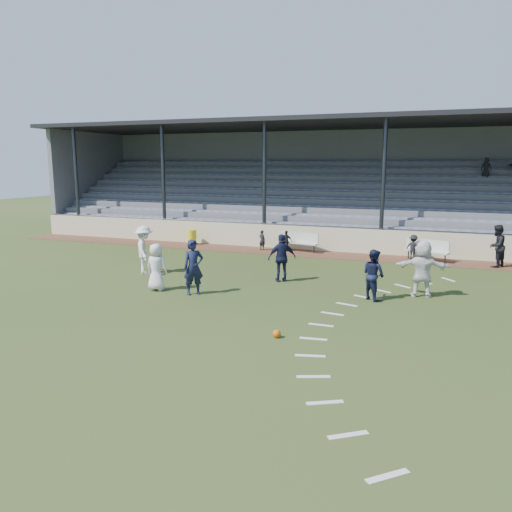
{
  "coord_description": "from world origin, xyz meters",
  "views": [
    {
      "loc": [
        5.79,
        -12.82,
        4.36
      ],
      "look_at": [
        0.0,
        2.5,
        1.3
      ],
      "focal_mm": 35.0,
      "sensor_mm": 36.0,
      "label": 1
    }
  ],
  "objects_px": {
    "trash_bin": "(192,237)",
    "bench_left": "(300,240)",
    "football": "(277,334)",
    "bench_right": "(427,248)",
    "player_navy_lead": "(194,267)",
    "player_white_lead": "(156,267)",
    "official": "(497,246)"
  },
  "relations": [
    {
      "from": "trash_bin",
      "to": "official",
      "type": "relative_size",
      "value": 0.45
    },
    {
      "from": "bench_left",
      "to": "trash_bin",
      "type": "height_order",
      "value": "bench_left"
    },
    {
      "from": "bench_right",
      "to": "trash_bin",
      "type": "height_order",
      "value": "bench_right"
    },
    {
      "from": "trash_bin",
      "to": "bench_left",
      "type": "bearing_deg",
      "value": 0.75
    },
    {
      "from": "bench_right",
      "to": "player_white_lead",
      "type": "bearing_deg",
      "value": -112.63
    },
    {
      "from": "football",
      "to": "player_navy_lead",
      "type": "distance_m",
      "value": 5.06
    },
    {
      "from": "trash_bin",
      "to": "bench_right",
      "type": "bearing_deg",
      "value": -0.93
    },
    {
      "from": "bench_right",
      "to": "player_white_lead",
      "type": "height_order",
      "value": "player_white_lead"
    },
    {
      "from": "football",
      "to": "player_navy_lead",
      "type": "relative_size",
      "value": 0.11
    },
    {
      "from": "bench_right",
      "to": "player_navy_lead",
      "type": "bearing_deg",
      "value": -107.16
    },
    {
      "from": "football",
      "to": "official",
      "type": "bearing_deg",
      "value": 62.75
    },
    {
      "from": "trash_bin",
      "to": "football",
      "type": "distance_m",
      "value": 15.12
    },
    {
      "from": "bench_left",
      "to": "football",
      "type": "bearing_deg",
      "value": -64.42
    },
    {
      "from": "player_navy_lead",
      "to": "player_white_lead",
      "type": "bearing_deg",
      "value": 137.29
    },
    {
      "from": "bench_right",
      "to": "trash_bin",
      "type": "xyz_separation_m",
      "value": [
        -12.04,
        0.19,
        -0.16
      ]
    },
    {
      "from": "football",
      "to": "trash_bin",
      "type": "bearing_deg",
      "value": 126.05
    },
    {
      "from": "bench_left",
      "to": "player_navy_lead",
      "type": "relative_size",
      "value": 1.1
    },
    {
      "from": "player_white_lead",
      "to": "player_navy_lead",
      "type": "bearing_deg",
      "value": 179.05
    },
    {
      "from": "bench_right",
      "to": "player_navy_lead",
      "type": "distance_m",
      "value": 11.45
    },
    {
      "from": "official",
      "to": "player_white_lead",
      "type": "bearing_deg",
      "value": -22.31
    },
    {
      "from": "trash_bin",
      "to": "player_white_lead",
      "type": "relative_size",
      "value": 0.49
    },
    {
      "from": "bench_left",
      "to": "player_navy_lead",
      "type": "height_order",
      "value": "player_navy_lead"
    },
    {
      "from": "football",
      "to": "official",
      "type": "height_order",
      "value": "official"
    },
    {
      "from": "player_white_lead",
      "to": "player_navy_lead",
      "type": "height_order",
      "value": "player_navy_lead"
    },
    {
      "from": "trash_bin",
      "to": "football",
      "type": "xyz_separation_m",
      "value": [
        8.9,
        -12.22,
        -0.32
      ]
    },
    {
      "from": "player_navy_lead",
      "to": "bench_left",
      "type": "bearing_deg",
      "value": 42.56
    },
    {
      "from": "bench_right",
      "to": "football",
      "type": "relative_size",
      "value": 9.53
    },
    {
      "from": "player_white_lead",
      "to": "trash_bin",
      "type": "bearing_deg",
      "value": -68.28
    },
    {
      "from": "bench_left",
      "to": "bench_right",
      "type": "relative_size",
      "value": 1.01
    },
    {
      "from": "trash_bin",
      "to": "football",
      "type": "height_order",
      "value": "trash_bin"
    },
    {
      "from": "trash_bin",
      "to": "player_navy_lead",
      "type": "distance_m",
      "value": 10.43
    },
    {
      "from": "bench_left",
      "to": "official",
      "type": "distance_m",
      "value": 8.87
    }
  ]
}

